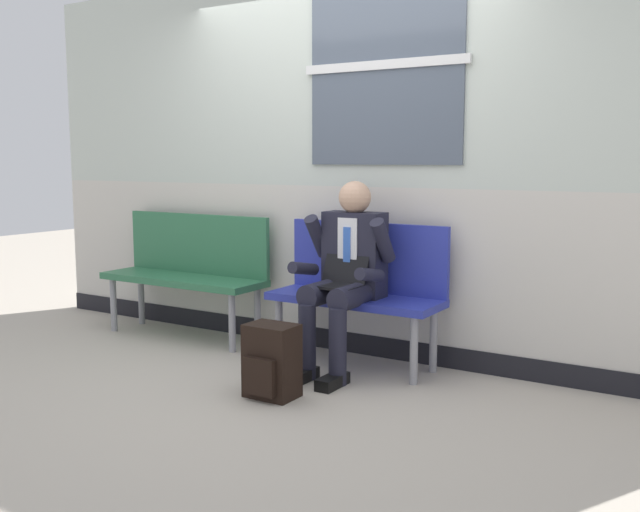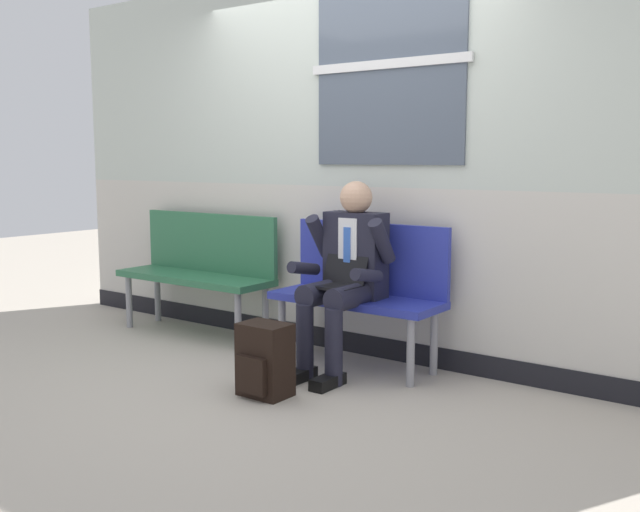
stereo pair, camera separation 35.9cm
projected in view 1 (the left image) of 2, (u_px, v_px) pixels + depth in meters
The scene contains 6 objects.
ground_plane at pixel (288, 373), 4.63m from camera, with size 18.00×18.00×0.00m, color #B2A899.
station_wall at pixel (345, 161), 5.04m from camera, with size 5.59×0.17×2.69m.
bench_with_person at pixel (360, 284), 4.78m from camera, with size 1.16×0.42×0.94m.
bench_empty at pixel (189, 266), 5.57m from camera, with size 1.36×0.42×0.94m.
person_seated at pixel (345, 272), 4.59m from camera, with size 0.57×0.70×1.22m.
backpack at pixel (271, 362), 4.13m from camera, with size 0.29×0.25×0.43m.
Camera 1 is at (2.54, -3.70, 1.36)m, focal length 40.48 mm.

